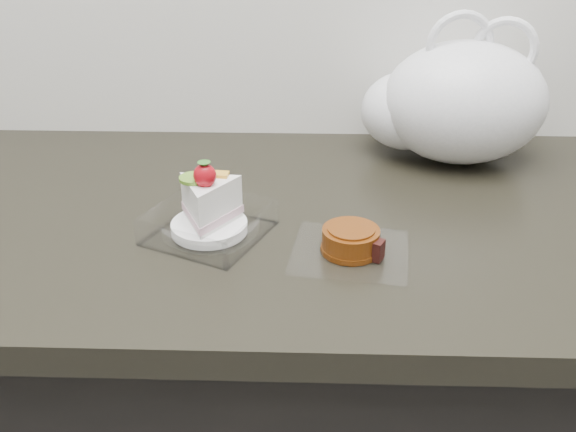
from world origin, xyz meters
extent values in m
cube|color=black|center=(0.00, 1.69, 0.88)|extent=(2.04, 0.64, 0.04)
cube|color=white|center=(-0.09, 1.61, 0.90)|extent=(0.19, 0.19, 0.00)
cylinder|color=white|center=(-0.09, 1.61, 0.91)|extent=(0.10, 0.10, 0.01)
ellipsoid|color=red|center=(-0.09, 1.60, 0.99)|extent=(0.03, 0.03, 0.03)
cone|color=#2D7223|center=(-0.09, 1.60, 1.01)|extent=(0.02, 0.02, 0.01)
cylinder|color=olive|center=(-0.11, 1.61, 0.98)|extent=(0.04, 0.04, 0.00)
cube|color=gold|center=(-0.09, 1.63, 0.98)|extent=(0.05, 0.02, 0.00)
cube|color=white|center=(0.10, 1.57, 0.90)|extent=(0.17, 0.16, 0.00)
cylinder|color=#6D320D|center=(0.10, 1.57, 0.92)|extent=(0.08, 0.08, 0.03)
cylinder|color=#6D320D|center=(0.10, 1.57, 0.90)|extent=(0.08, 0.08, 0.01)
cylinder|color=#6D320D|center=(0.10, 1.57, 0.93)|extent=(0.06, 0.06, 0.00)
cube|color=black|center=(0.12, 1.55, 0.91)|extent=(0.03, 0.03, 0.03)
ellipsoid|color=white|center=(0.29, 1.88, 1.00)|extent=(0.28, 0.22, 0.20)
ellipsoid|color=white|center=(0.21, 1.90, 0.98)|extent=(0.16, 0.15, 0.13)
torus|color=white|center=(0.28, 1.88, 1.09)|extent=(0.11, 0.03, 0.11)
torus|color=white|center=(0.35, 1.88, 1.09)|extent=(0.10, 0.04, 0.10)
camera|label=1|loc=(0.04, 0.86, 1.33)|focal=40.00mm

